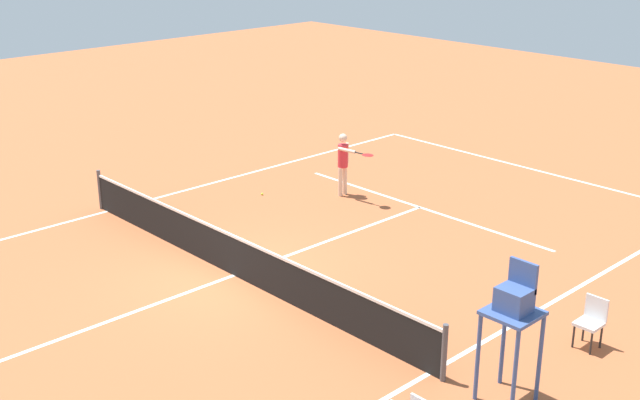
{
  "coord_description": "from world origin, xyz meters",
  "views": [
    {
      "loc": [
        -13.06,
        9.73,
        7.57
      ],
      "look_at": [
        0.64,
        -3.18,
        0.8
      ],
      "focal_mm": 45.67,
      "sensor_mm": 36.0,
      "label": 1
    }
  ],
  "objects": [
    {
      "name": "ground_plane",
      "position": [
        0.0,
        0.0,
        0.0
      ],
      "size": [
        60.0,
        60.0,
        0.0
      ],
      "primitive_type": "plane",
      "color": "#AD5933"
    },
    {
      "name": "court_lines",
      "position": [
        0.0,
        0.0,
        0.0
      ],
      "size": [
        11.06,
        22.87,
        0.01
      ],
      "color": "white",
      "rests_on": "ground"
    },
    {
      "name": "tennis_net",
      "position": [
        0.0,
        0.0,
        0.5
      ],
      "size": [
        11.66,
        0.1,
        1.07
      ],
      "color": "#4C4C51",
      "rests_on": "ground"
    },
    {
      "name": "player_serving",
      "position": [
        2.08,
        -5.46,
        1.06
      ],
      "size": [
        1.32,
        0.46,
        1.77
      ],
      "rotation": [
        0.0,
        0.0,
        1.68
      ],
      "color": "beige",
      "rests_on": "ground"
    },
    {
      "name": "tennis_ball",
      "position": [
        3.67,
        -3.81,
        0.03
      ],
      "size": [
        0.07,
        0.07,
        0.07
      ],
      "primitive_type": "sphere",
      "color": "#CCE033",
      "rests_on": "ground"
    },
    {
      "name": "umpire_chair",
      "position": [
        -6.83,
        -0.32,
        1.61
      ],
      "size": [
        0.8,
        0.8,
        2.41
      ],
      "color": "#38518C",
      "rests_on": "ground"
    },
    {
      "name": "courtside_chair_mid",
      "position": [
        -6.88,
        -2.86,
        0.53
      ],
      "size": [
        0.44,
        0.46,
        0.95
      ],
      "color": "#262626",
      "rests_on": "ground"
    }
  ]
}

